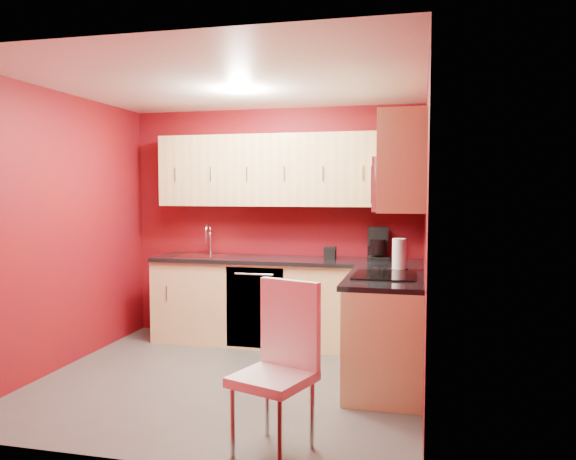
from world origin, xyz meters
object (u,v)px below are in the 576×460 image
at_px(microwave, 400,185).
at_px(napkin_holder, 330,253).
at_px(dining_chair, 273,369).
at_px(coffee_maker, 378,244).
at_px(paper_towel, 399,254).
at_px(sink, 205,253).

distance_m(microwave, napkin_holder, 1.44).
bearing_deg(microwave, dining_chair, -116.37).
height_order(microwave, napkin_holder, microwave).
relative_size(coffee_maker, dining_chair, 0.32).
height_order(napkin_holder, paper_towel, paper_towel).
bearing_deg(sink, microwave, -25.60).
distance_m(coffee_maker, paper_towel, 0.76).
relative_size(microwave, sink, 1.46).
relative_size(napkin_holder, dining_chair, 0.12).
bearing_deg(microwave, sink, 154.40).
relative_size(microwave, dining_chair, 0.72).
distance_m(microwave, paper_towel, 0.72).
distance_m(sink, paper_towel, 2.18).
distance_m(coffee_maker, dining_chair, 2.60).
xyz_separation_m(sink, napkin_holder, (1.36, 0.03, 0.03)).
bearing_deg(sink, paper_towel, -16.72).
xyz_separation_m(microwave, dining_chair, (-0.69, -1.40, -1.14)).
relative_size(sink, dining_chair, 0.50).
xyz_separation_m(coffee_maker, napkin_holder, (-0.49, -0.06, -0.10)).
bearing_deg(dining_chair, microwave, 83.33).
bearing_deg(dining_chair, paper_towel, 88.68).
xyz_separation_m(coffee_maker, paper_towel, (0.23, -0.72, -0.03)).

